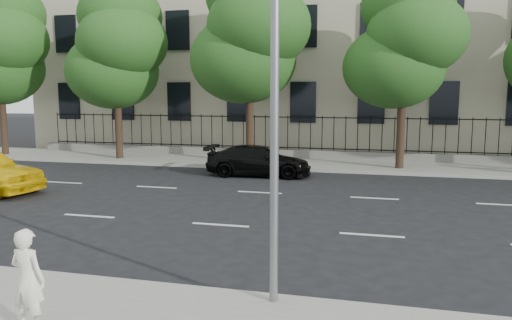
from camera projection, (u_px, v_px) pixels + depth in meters
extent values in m
plane|color=black|center=(185.00, 254.00, 11.09)|extent=(120.00, 120.00, 0.00)
cube|color=gray|center=(293.00, 163.00, 24.54)|extent=(60.00, 4.00, 0.15)
cube|color=beige|center=(319.00, 6.00, 31.96)|extent=(34.00, 12.00, 18.00)
cube|color=slate|center=(299.00, 154.00, 26.13)|extent=(30.00, 0.50, 0.40)
cube|color=black|center=(299.00, 148.00, 26.09)|extent=(28.80, 0.05, 0.05)
cube|color=black|center=(299.00, 117.00, 25.87)|extent=(28.80, 0.05, 0.05)
cylinder|color=slate|center=(275.00, 55.00, 7.71)|extent=(0.14, 0.14, 8.00)
cylinder|color=#382619|center=(4.00, 125.00, 27.40)|extent=(0.36, 0.36, 3.15)
ellipsoid|color=#2B521B|center=(3.00, 40.00, 26.46)|extent=(4.68, 4.68, 3.85)
ellipsoid|color=#2B521B|center=(3.00, 14.00, 26.94)|extent=(4.42, 4.42, 3.64)
cylinder|color=#382619|center=(119.00, 129.00, 25.72)|extent=(0.36, 0.36, 2.97)
ellipsoid|color=#2B521B|center=(113.00, 71.00, 25.70)|extent=(4.75, 4.75, 3.90)
ellipsoid|color=#2B521B|center=(122.00, 42.00, 24.81)|extent=(4.50, 4.50, 3.70)
ellipsoid|color=#2B521B|center=(120.00, 16.00, 25.30)|extent=(4.25, 4.25, 3.50)
cylinder|color=#382619|center=(250.00, 128.00, 24.01)|extent=(0.36, 0.36, 3.32)
ellipsoid|color=#2B521B|center=(243.00, 60.00, 23.95)|extent=(5.13, 5.13, 4.21)
ellipsoid|color=#2B521B|center=(259.00, 26.00, 23.05)|extent=(4.86, 4.86, 4.00)
cylinder|color=#382619|center=(401.00, 134.00, 22.34)|extent=(0.36, 0.36, 3.08)
ellipsoid|color=#2B521B|center=(394.00, 67.00, 22.32)|extent=(4.56, 4.56, 3.74)
ellipsoid|color=#2B521B|center=(417.00, 35.00, 21.44)|extent=(4.32, 4.32, 3.55)
ellipsoid|color=#2B521B|center=(408.00, 6.00, 21.93)|extent=(4.08, 4.08, 3.36)
imported|color=black|center=(259.00, 161.00, 21.27)|extent=(4.56, 2.02, 1.30)
imported|color=white|center=(28.00, 280.00, 7.17)|extent=(0.58, 0.41, 1.51)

